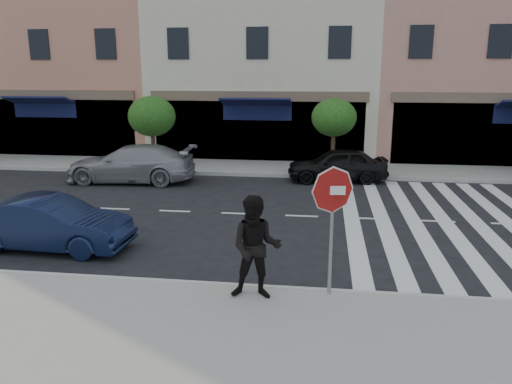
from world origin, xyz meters
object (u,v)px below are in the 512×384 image
car_near_mid (50,224)px  car_far_mid (337,165)px  walker (256,248)px  stop_sign (332,203)px  car_far_left (131,164)px

car_near_mid → car_far_mid: (7.21, 8.80, 0.01)m
walker → car_near_mid: (-5.45, 2.30, -0.48)m
stop_sign → car_far_left: size_ratio=0.50×
stop_sign → car_far_left: stop_sign is taller
stop_sign → car_near_mid: bearing=155.4°
stop_sign → car_near_mid: stop_sign is taller
car_near_mid → car_far_left: 7.66m
car_far_left → car_far_mid: car_far_left is taller
walker → car_near_mid: 5.93m
car_far_mid → walker: bearing=-15.2°
car_far_mid → car_far_left: bearing=-87.7°
car_far_mid → car_near_mid: bearing=-45.5°
walker → car_far_mid: size_ratio=0.51×
stop_sign → car_far_mid: 10.85m
stop_sign → walker: size_ratio=1.26×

